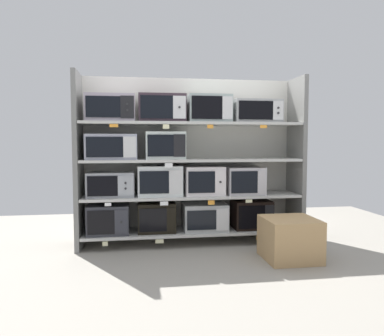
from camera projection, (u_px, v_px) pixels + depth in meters
ground at (208, 274)px, 3.36m from camera, size 6.47×6.00×0.02m
back_panel at (189, 159)px, 4.53m from camera, size 2.67×0.04×1.93m
upright_left at (78, 161)px, 4.09m from camera, size 0.05×0.48×1.93m
upright_right at (296, 159)px, 4.46m from camera, size 0.05×0.48×1.93m
shelf_0 at (192, 231)px, 4.33m from camera, size 2.47×0.48×0.03m
microwave_0 at (109, 219)px, 4.18m from camera, size 0.45×0.41×0.33m
microwave_1 at (156, 217)px, 4.25m from camera, size 0.42×0.36×0.33m
microwave_2 at (204, 216)px, 4.34m from camera, size 0.50×0.42×0.31m
microwave_3 at (251, 214)px, 4.42m from camera, size 0.44×0.37×0.33m
price_tag_0 at (105, 244)px, 3.95m from camera, size 0.06×0.00×0.05m
price_tag_1 at (160, 241)px, 4.04m from camera, size 0.09×0.00×0.04m
price_tag_2 at (260, 238)px, 4.20m from camera, size 0.07×0.00×0.05m
shelf_1 at (192, 196)px, 4.30m from camera, size 2.47×0.48×0.03m
microwave_4 at (111, 184)px, 4.15m from camera, size 0.52×0.35×0.27m
microwave_5 at (160, 180)px, 4.23m from camera, size 0.50×0.40×0.34m
microwave_6 at (204, 180)px, 4.31m from camera, size 0.45×0.41×0.33m
microwave_7 at (243, 180)px, 4.38m from camera, size 0.43×0.43×0.31m
price_tag_3 at (108, 204)px, 3.93m from camera, size 0.07×0.00×0.03m
price_tag_4 at (164, 203)px, 4.01m from camera, size 0.09×0.00×0.04m
price_tag_5 at (211, 203)px, 4.09m from camera, size 0.07×0.00×0.05m
price_tag_6 at (249, 201)px, 4.15m from camera, size 0.08×0.00×0.04m
shelf_2 at (192, 160)px, 4.27m from camera, size 2.47×0.48×0.03m
microwave_8 at (112, 147)px, 4.13m from camera, size 0.55×0.42×0.28m
microwave_9 at (165, 145)px, 4.21m from camera, size 0.44×0.38×0.31m
price_tag_7 at (169, 165)px, 3.99m from camera, size 0.08×0.00×0.05m
shelf_3 at (192, 124)px, 4.24m from camera, size 2.47×0.48×0.03m
microwave_10 at (111, 108)px, 4.09m from camera, size 0.53×0.36×0.30m
microwave_11 at (162, 108)px, 4.18m from camera, size 0.52×0.38×0.31m
microwave_12 at (209, 109)px, 4.26m from camera, size 0.49×0.36×0.31m
microwave_13 at (255, 112)px, 4.34m from camera, size 0.55×0.40×0.26m
price_tag_8 at (114, 126)px, 3.88m from camera, size 0.09×0.00×0.03m
price_tag_9 at (166, 127)px, 3.96m from camera, size 0.07×0.00×0.05m
price_tag_10 at (210, 127)px, 4.03m from camera, size 0.07×0.00×0.04m
price_tag_11 at (264, 127)px, 4.12m from camera, size 0.08×0.00×0.03m
shipping_carton at (290, 239)px, 3.72m from camera, size 0.51×0.51×0.42m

